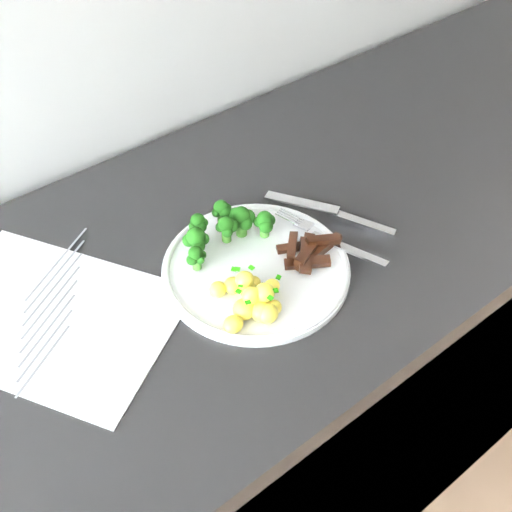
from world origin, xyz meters
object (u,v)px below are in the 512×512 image
Objects in this scene: counter at (250,403)px; fork at (333,240)px; beef_strips at (309,251)px; plate at (256,267)px; knife at (346,218)px; broccoli at (225,227)px; potatoes at (253,299)px; recipe_paper at (50,317)px.

counter is 0.48m from fork.
beef_strips is (0.05, -0.08, 0.46)m from counter.
knife reaches higher than plate.
plate is 1.79× the size of broccoli.
broccoli is 1.42× the size of potatoes.
potatoes is 0.16m from fork.
knife is at bearing 15.23° from beef_strips.
recipe_paper is at bearing 158.74° from beef_strips.
broccoli is at bearing -7.77° from recipe_paper.
potatoes is (0.21, -0.15, 0.02)m from recipe_paper.
counter is 16.17× the size of broccoli.
potatoes is at bearing -131.49° from plate.
counter is 0.48m from potatoes.
recipe_paper is at bearing 172.23° from broccoli.
knife is at bearing -1.12° from plate.
broccoli reaches higher than counter.
beef_strips is 0.56× the size of fork.
potatoes is 0.22m from knife.
knife is (0.14, -0.05, 0.45)m from counter.
beef_strips is (0.12, 0.02, -0.01)m from potatoes.
beef_strips is 0.54× the size of knife.
broccoli is 1.44× the size of beef_strips.
potatoes is at bearing -166.90° from knife.
counter is at bearing 136.57° from fork.
fork is (0.04, -0.00, -0.00)m from beef_strips.
plate is 0.07m from broccoli.
recipe_paper is 2.07× the size of knife.
broccoli reaches higher than fork.
beef_strips is (0.08, -0.09, -0.02)m from broccoli.
counter is 0.45m from plate.
potatoes reaches higher than plate.
beef_strips reaches higher than fork.
broccoli is 0.12m from beef_strips.
fork reaches higher than plate.
counter is 0.49m from broccoli.
recipe_paper is at bearing 160.38° from fork.
counter is 0.47m from beef_strips.
plate is 0.08m from beef_strips.
counter is 23.30× the size of beef_strips.
plate is 1.44× the size of fork.
beef_strips is 0.04m from fork.
fork is at bearing -43.43° from counter.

